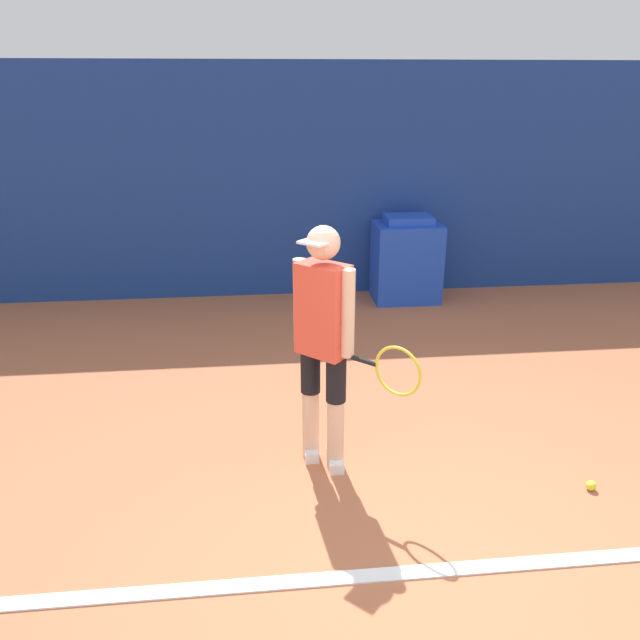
{
  "coord_description": "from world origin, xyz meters",
  "views": [
    {
      "loc": [
        -0.91,
        -2.67,
        2.57
      ],
      "look_at": [
        -0.49,
        1.36,
        1.01
      ],
      "focal_mm": 35.0,
      "sensor_mm": 36.0,
      "label": 1
    }
  ],
  "objects": [
    {
      "name": "ground_plane",
      "position": [
        0.0,
        0.0,
        0.0
      ],
      "size": [
        24.0,
        24.0,
        0.0
      ],
      "primitive_type": "plane",
      "color": "#B76642"
    },
    {
      "name": "back_wall",
      "position": [
        0.0,
        5.0,
        1.4
      ],
      "size": [
        24.0,
        0.1,
        2.8
      ],
      "color": "navy",
      "rests_on": "ground_plane"
    },
    {
      "name": "court_baseline",
      "position": [
        0.0,
        -0.0,
        0.01
      ],
      "size": [
        21.6,
        0.1,
        0.01
      ],
      "color": "white",
      "rests_on": "ground_plane"
    },
    {
      "name": "tennis_player",
      "position": [
        -0.48,
        1.15,
        0.96
      ],
      "size": [
        0.74,
        0.71,
        1.72
      ],
      "rotation": [
        0.0,
        0.0,
        -0.75
      ],
      "color": "beige",
      "rests_on": "ground_plane"
    },
    {
      "name": "tennis_ball",
      "position": [
        1.26,
        0.62,
        0.03
      ],
      "size": [
        0.07,
        0.07,
        0.07
      ],
      "color": "#D1E533",
      "rests_on": "ground_plane"
    },
    {
      "name": "covered_chair",
      "position": [
        0.92,
        4.6,
        0.5
      ],
      "size": [
        0.8,
        0.6,
        1.06
      ],
      "color": "blue",
      "rests_on": "ground_plane"
    }
  ]
}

